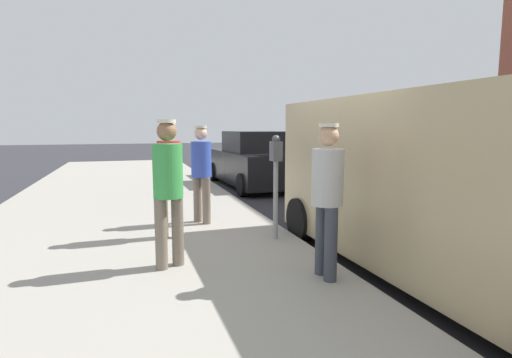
% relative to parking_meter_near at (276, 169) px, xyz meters
% --- Properties ---
extents(ground_plane, '(80.00, 80.00, 0.00)m').
position_rel_parking_meter_near_xyz_m(ground_plane, '(-1.35, 0.92, -1.18)').
color(ground_plane, '#2D2D33').
extents(sidewalk_slab, '(5.00, 32.00, 0.15)m').
position_rel_parking_meter_near_xyz_m(sidewalk_slab, '(2.15, 0.92, -1.11)').
color(sidewalk_slab, '#9E998E').
rests_on(sidewalk_slab, ground).
extents(parking_meter_near, '(0.14, 0.18, 1.52)m').
position_rel_parking_meter_near_xyz_m(parking_meter_near, '(0.00, 0.00, 0.00)').
color(parking_meter_near, gray).
rests_on(parking_meter_near, sidewalk_slab).
extents(pedestrian_in_green, '(0.34, 0.34, 1.72)m').
position_rel_parking_meter_near_xyz_m(pedestrian_in_green, '(1.60, 0.75, -0.04)').
color(pedestrian_in_green, '#726656').
rests_on(pedestrian_in_green, sidewalk_slab).
extents(pedestrian_in_blue, '(0.34, 0.34, 1.66)m').
position_rel_parking_meter_near_xyz_m(pedestrian_in_blue, '(0.85, -1.33, -0.09)').
color(pedestrian_in_blue, '#726656').
rests_on(pedestrian_in_blue, sidewalk_slab).
extents(pedestrian_in_red, '(0.35, 0.34, 1.70)m').
position_rel_parking_meter_near_xyz_m(pedestrian_in_red, '(1.46, -0.56, -0.05)').
color(pedestrian_in_red, beige).
rests_on(pedestrian_in_red, sidewalk_slab).
extents(pedestrian_in_gray, '(0.34, 0.36, 1.68)m').
position_rel_parking_meter_near_xyz_m(pedestrian_in_gray, '(0.01, 1.61, -0.07)').
color(pedestrian_in_gray, '#383D47').
rests_on(pedestrian_in_gray, sidewalk_slab).
extents(parked_van, '(2.17, 5.22, 2.15)m').
position_rel_parking_meter_near_xyz_m(parked_van, '(-1.50, 1.75, -0.03)').
color(parked_van, tan).
rests_on(parked_van, ground).
extents(parked_sedan_behind, '(2.03, 4.44, 1.65)m').
position_rel_parking_meter_near_xyz_m(parked_sedan_behind, '(-1.60, -6.12, -0.43)').
color(parked_sedan_behind, black).
rests_on(parked_sedan_behind, ground).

